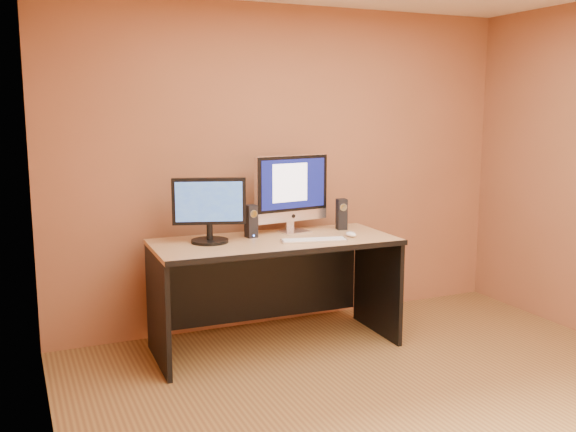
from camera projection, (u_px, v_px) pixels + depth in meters
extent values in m
plane|color=brown|center=(429.00, 420.00, 3.71)|extent=(4.00, 4.00, 0.00)
cube|color=silver|center=(314.00, 240.00, 4.66)|extent=(0.50, 0.23, 0.02)
ellipsoid|color=white|center=(351.00, 234.00, 4.82)|extent=(0.07, 0.11, 0.04)
cylinder|color=black|center=(296.00, 230.00, 5.08)|extent=(0.10, 0.23, 0.01)
cylinder|color=black|center=(284.00, 231.00, 5.03)|extent=(0.11, 0.18, 0.01)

